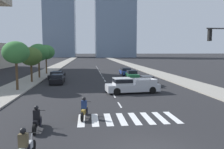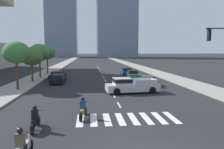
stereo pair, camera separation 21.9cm
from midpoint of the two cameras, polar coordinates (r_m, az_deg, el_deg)
name	(u,v)px [view 1 (the left image)]	position (r m, az deg, el deg)	size (l,w,h in m)	color
sidewalk_east	(167,76)	(42.11, 13.43, -0.41)	(4.00, 260.00, 0.15)	gray
sidewalk_west	(35,78)	(40.64, -18.93, -0.79)	(4.00, 260.00, 0.15)	gray
crosswalk_near	(128,119)	(15.76, 3.65, -11.00)	(6.75, 2.86, 0.01)	silver
lane_divider_center	(102,75)	(43.17, -2.76, -0.19)	(0.14, 50.00, 0.01)	silver
motorcycle_lead	(25,148)	(10.55, -21.69, -16.81)	(0.70, 2.17, 1.49)	black
motorcycle_trailing	(84,110)	(15.87, -7.36, -8.75)	(0.73, 2.20, 1.49)	black
motorcycle_third	(37,120)	(14.14, -18.74, -10.86)	(0.70, 2.16, 1.49)	black
pickup_truck	(130,86)	(25.01, 4.27, -2.78)	(5.97, 2.59, 1.67)	#B7BABF
sedan_black_0	(57,79)	(33.25, -13.71, -1.14)	(1.84, 4.79, 1.31)	black
sedan_green_1	(132,74)	(39.06, 4.89, 0.00)	(1.86, 4.69, 1.28)	#1E6038
sedan_black_2	(147,81)	(30.76, 8.61, -1.65)	(1.79, 4.32, 1.25)	black
sedan_black_3	(57,75)	(38.38, -13.80, -0.22)	(2.34, 4.94, 1.29)	black
sedan_blue_4	(126,72)	(44.02, 3.36, 0.70)	(2.06, 4.66, 1.30)	navy
street_tree_nearest	(16,53)	(28.09, -23.19, 5.06)	(2.98, 2.98, 5.55)	#4C3823
street_tree_second	(31,57)	(34.75, -19.85, 4.27)	(3.14, 3.14, 5.01)	#4C3823
street_tree_third	(39,53)	(39.94, -18.10, 5.25)	(3.40, 3.40, 5.65)	#4C3823
street_tree_fourth	(46,52)	(46.72, -16.37, 5.39)	(3.38, 3.38, 5.67)	#4C3823
office_tower_left_skyline	(60,6)	(183.35, -13.06, 16.45)	(22.91, 20.57, 87.70)	slate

